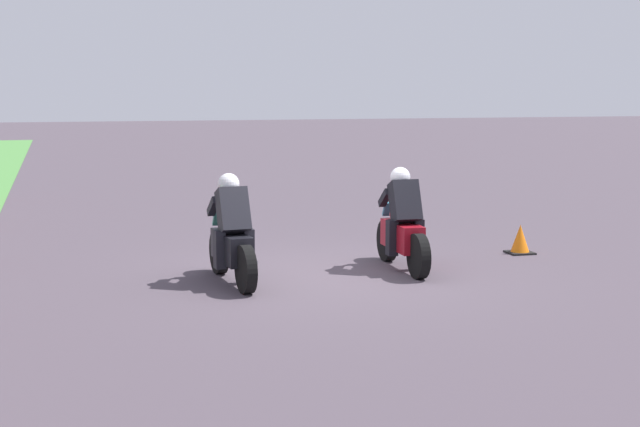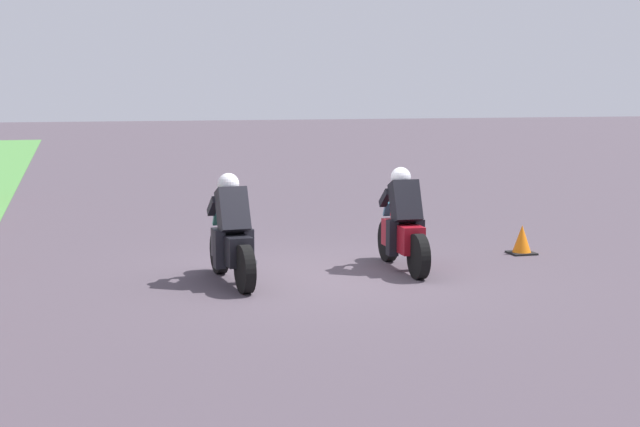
{
  "view_description": "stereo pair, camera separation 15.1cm",
  "coord_description": "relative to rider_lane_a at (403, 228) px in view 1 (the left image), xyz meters",
  "views": [
    {
      "loc": [
        -12.72,
        3.59,
        2.7
      ],
      "look_at": [
        -0.03,
        0.06,
        0.9
      ],
      "focal_mm": 52.69,
      "sensor_mm": 36.0,
      "label": 1
    },
    {
      "loc": [
        -12.76,
        3.44,
        2.7
      ],
      "look_at": [
        -0.03,
        0.06,
        0.9
      ],
      "focal_mm": 52.69,
      "sensor_mm": 36.0,
      "label": 2
    }
  ],
  "objects": [
    {
      "name": "ground_plane",
      "position": [
        -0.11,
        1.24,
        -0.62
      ],
      "size": [
        120.0,
        120.0,
        0.0
      ],
      "primitive_type": "plane",
      "color": "#4B404A"
    },
    {
      "name": "rider_lane_a",
      "position": [
        0.0,
        0.0,
        0.0
      ],
      "size": [
        2.04,
        0.54,
        1.51
      ],
      "rotation": [
        0.0,
        0.0,
        -0.02
      ],
      "color": "black",
      "rests_on": "ground_plane"
    },
    {
      "name": "rider_lane_b",
      "position": [
        -0.28,
        2.6,
        0.0
      ],
      "size": [
        2.04,
        0.56,
        1.51
      ],
      "rotation": [
        0.0,
        0.0,
        0.09
      ],
      "color": "black",
      "rests_on": "ground_plane"
    },
    {
      "name": "traffic_cone",
      "position": [
        0.73,
        -2.3,
        -0.41
      ],
      "size": [
        0.4,
        0.4,
        0.47
      ],
      "color": "black",
      "rests_on": "ground_plane"
    }
  ]
}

